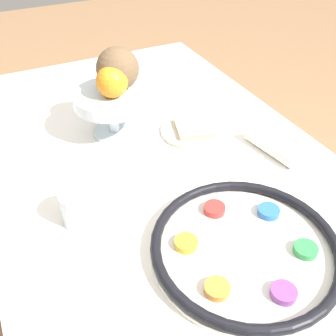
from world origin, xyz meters
TOP-DOWN VIEW (x-y plane):
  - ground_plane at (0.00, 0.00)m, footprint 8.00×8.00m
  - dining_table at (0.00, 0.00)m, footprint 1.37×0.81m
  - seder_plate at (-0.30, -0.02)m, footprint 0.35×0.35m
  - fruit_stand at (0.19, 0.05)m, footprint 0.19×0.19m
  - orange_fruit at (0.17, 0.05)m, footprint 0.08×0.08m
  - coconut at (0.20, 0.03)m, footprint 0.11×0.11m
  - bread_plate at (0.10, -0.14)m, footprint 0.18×0.18m
  - napkin_roll at (-0.07, -0.26)m, footprint 0.16×0.06m
  - cup_near at (-0.08, 0.22)m, footprint 0.07×0.07m

SIDE VIEW (x-z plane):
  - ground_plane at x=0.00m, z-range 0.00..0.00m
  - dining_table at x=0.00m, z-range 0.00..0.73m
  - bread_plate at x=0.10m, z-range 0.73..0.75m
  - seder_plate at x=-0.30m, z-range 0.73..0.76m
  - napkin_roll at x=-0.07m, z-range 0.73..0.77m
  - cup_near at x=-0.08m, z-range 0.73..0.80m
  - fruit_stand at x=0.19m, z-range 0.76..0.88m
  - orange_fruit at x=0.17m, z-range 0.85..0.93m
  - coconut at x=0.20m, z-range 0.85..0.95m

